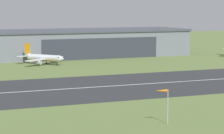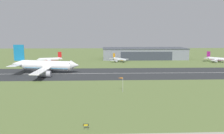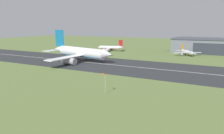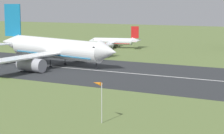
% 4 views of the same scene
% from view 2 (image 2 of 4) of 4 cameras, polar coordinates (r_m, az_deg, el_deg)
% --- Properties ---
extents(ground_plane, '(677.82, 677.82, 0.00)m').
position_cam_2_polar(ground_plane, '(89.52, 6.55, -8.63)').
color(ground_plane, olive).
extents(runway_strip, '(437.82, 45.71, 0.06)m').
position_cam_2_polar(runway_strip, '(149.38, 2.92, -1.65)').
color(runway_strip, '#2B2D30').
rests_on(runway_strip, ground_plane).
extents(runway_centreline, '(394.04, 0.70, 0.01)m').
position_cam_2_polar(runway_centreline, '(149.37, 2.92, -1.64)').
color(runway_centreline, silver).
rests_on(runway_centreline, runway_strip).
extents(hangar_building, '(89.23, 30.89, 12.12)m').
position_cam_2_polar(hangar_building, '(239.58, 8.33, 3.55)').
color(hangar_building, slate).
rests_on(hangar_building, ground_plane).
extents(airplane_landing, '(45.32, 60.94, 19.55)m').
position_cam_2_polar(airplane_landing, '(155.23, -16.72, 0.36)').
color(airplane_landing, white).
rests_on(airplane_landing, ground_plane).
extents(airplane_parked_west, '(19.21, 18.93, 8.00)m').
position_cam_2_polar(airplane_parked_west, '(210.26, 1.92, 2.01)').
color(airplane_parked_west, silver).
rests_on(airplane_parked_west, ground_plane).
extents(airplane_parked_centre, '(24.48, 23.39, 9.84)m').
position_cam_2_polar(airplane_parked_centre, '(215.60, -15.99, 1.92)').
color(airplane_parked_centre, silver).
rests_on(airplane_parked_centre, ground_plane).
extents(airplane_parked_east, '(20.53, 19.95, 9.94)m').
position_cam_2_polar(airplane_parked_east, '(231.57, 25.60, 1.88)').
color(airplane_parked_east, white).
rests_on(airplane_parked_east, ground_plane).
extents(windsock_pole, '(2.35, 1.38, 6.80)m').
position_cam_2_polar(windsock_pole, '(100.38, 2.26, -3.14)').
color(windsock_pole, '#B7B7BC').
rests_on(windsock_pole, ground_plane).
extents(runway_sign, '(1.56, 0.13, 1.69)m').
position_cam_2_polar(runway_sign, '(63.15, -6.84, -14.90)').
color(runway_sign, '#4C4C51').
rests_on(runway_sign, ground_plane).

